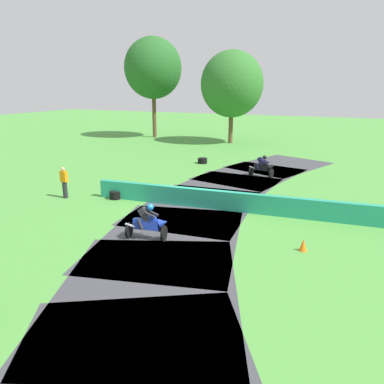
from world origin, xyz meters
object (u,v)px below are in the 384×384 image
at_px(motorcycle_lead_black, 263,166).
at_px(tire_stack_mid_a, 115,195).
at_px(traffic_cone, 303,245).
at_px(motorcycle_chase_blue, 148,223).
at_px(track_marshal, 64,183).
at_px(tire_stack_near, 202,161).

relative_size(motorcycle_lead_black, tire_stack_mid_a, 2.97).
bearing_deg(traffic_cone, motorcycle_chase_blue, -166.96).
bearing_deg(motorcycle_lead_black, track_marshal, -133.01).
relative_size(motorcycle_chase_blue, tire_stack_mid_a, 2.90).
bearing_deg(track_marshal, tire_stack_mid_a, 19.94).
bearing_deg(motorcycle_chase_blue, tire_stack_near, 104.30).
relative_size(motorcycle_lead_black, motorcycle_chase_blue, 1.02).
bearing_deg(tire_stack_near, motorcycle_lead_black, -25.01).
height_order(tire_stack_mid_a, traffic_cone, traffic_cone).
bearing_deg(motorcycle_lead_black, tire_stack_near, 154.99).
bearing_deg(motorcycle_chase_blue, tire_stack_mid_a, 137.55).
bearing_deg(tire_stack_mid_a, motorcycle_chase_blue, -42.45).
xyz_separation_m(motorcycle_chase_blue, traffic_cone, (5.51, 1.28, -0.44)).
distance_m(motorcycle_chase_blue, tire_stack_near, 14.67).
distance_m(motorcycle_lead_black, tire_stack_mid_a, 9.81).
bearing_deg(tire_stack_mid_a, track_marshal, -160.06).
xyz_separation_m(motorcycle_chase_blue, track_marshal, (-6.71, 2.98, 0.16)).
xyz_separation_m(motorcycle_lead_black, traffic_cone, (3.99, -10.53, -0.44)).
relative_size(motorcycle_chase_blue, tire_stack_near, 2.37).
bearing_deg(motorcycle_chase_blue, track_marshal, 156.05).
height_order(motorcycle_lead_black, motorcycle_chase_blue, motorcycle_lead_black).
relative_size(track_marshal, traffic_cone, 3.70).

